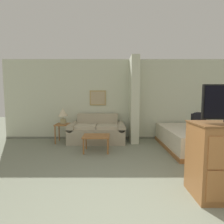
{
  "coord_description": "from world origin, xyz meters",
  "views": [
    {
      "loc": [
        -0.32,
        -1.55,
        1.44
      ],
      "look_at": [
        -0.32,
        2.51,
        1.05
      ],
      "focal_mm": 28.0,
      "sensor_mm": 36.0,
      "label": 1
    }
  ],
  "objects": [
    {
      "name": "bed",
      "position": [
        1.91,
        3.08,
        0.28
      ],
      "size": [
        1.6,
        2.13,
        0.55
      ],
      "color": "#996033",
      "rests_on": "ground_plane"
    },
    {
      "name": "table_lamp",
      "position": [
        -1.8,
        3.69,
        0.89
      ],
      "size": [
        0.3,
        0.3,
        0.48
      ],
      "color": "tan",
      "rests_on": "side_table"
    },
    {
      "name": "coffee_table",
      "position": [
        -0.72,
        2.82,
        0.37
      ],
      "size": [
        0.67,
        0.51,
        0.42
      ],
      "color": "#996033",
      "rests_on": "ground_plane"
    },
    {
      "name": "backpack",
      "position": [
        2.04,
        3.16,
        0.77
      ],
      "size": [
        0.32,
        0.24,
        0.44
      ],
      "color": "black",
      "rests_on": "bed"
    },
    {
      "name": "wall_partition_pillar",
      "position": [
        0.36,
        3.83,
        1.3
      ],
      "size": [
        0.24,
        0.71,
        2.6
      ],
      "color": "beige",
      "rests_on": "ground_plane"
    },
    {
      "name": "wall_back",
      "position": [
        -0.0,
        4.24,
        1.29
      ],
      "size": [
        7.72,
        0.16,
        2.6
      ],
      "color": "beige",
      "rests_on": "ground_plane"
    },
    {
      "name": "couch",
      "position": [
        -0.78,
        3.76,
        0.32
      ],
      "size": [
        1.72,
        0.84,
        0.86
      ],
      "color": "tan",
      "rests_on": "ground_plane"
    },
    {
      "name": "side_table",
      "position": [
        -1.8,
        3.69,
        0.48
      ],
      "size": [
        0.45,
        0.45,
        0.58
      ],
      "color": "#996033",
      "rests_on": "ground_plane"
    }
  ]
}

